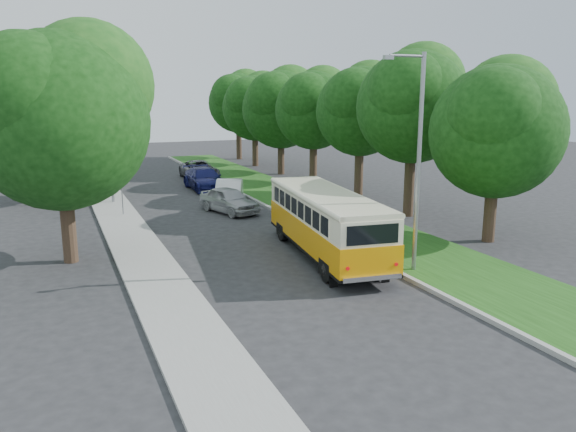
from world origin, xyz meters
name	(u,v)px	position (x,y,z in m)	size (l,w,h in m)	color
ground	(283,267)	(0.00, 0.00, 0.00)	(120.00, 120.00, 0.00)	#242427
curb	(311,229)	(3.60, 5.00, 0.07)	(0.20, 70.00, 0.15)	gray
grass_verge	(353,225)	(5.95, 5.00, 0.07)	(4.50, 70.00, 0.13)	#1A4412
sidewalk	(137,247)	(-4.80, 5.00, 0.06)	(2.20, 70.00, 0.12)	gray
treeline	(224,104)	(3.15, 17.99, 5.93)	(24.27, 41.91, 9.46)	#332319
lamppost_near	(417,157)	(4.21, -2.50, 4.37)	(1.71, 0.16, 8.00)	gray
lamppost_far	(107,136)	(-4.70, 16.00, 4.12)	(1.71, 0.16, 7.50)	gray
warning_sign	(122,186)	(-4.50, 11.98, 1.71)	(0.56, 0.10, 2.50)	gray
vintage_bus	(326,224)	(2.17, 0.62, 1.38)	(2.39, 9.27, 2.75)	#F79C07
car_silver	(229,200)	(1.16, 10.71, 0.72)	(1.70, 4.23, 1.44)	#A0A1A5
car_white	(229,192)	(1.94, 13.20, 0.73)	(1.54, 4.42, 1.46)	silver
car_blue	(205,179)	(1.89, 18.86, 0.76)	(2.12, 5.23, 1.52)	#121551
car_grey	(199,170)	(2.82, 24.03, 0.71)	(2.37, 5.13, 1.43)	#525459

